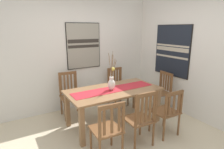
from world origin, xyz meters
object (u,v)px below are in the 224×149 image
chair_2 (117,86)px  chair_5 (141,118)px  centerpiece_vase (112,83)px  chair_3 (108,129)px  painting_on_back_wall (84,46)px  chair_1 (70,94)px  dining_table (114,94)px  painting_on_side_wall (172,51)px  chair_0 (161,90)px  chair_4 (167,111)px

chair_2 → chair_5: 1.78m
centerpiece_vase → chair_3: centerpiece_vase is taller
chair_3 → painting_on_back_wall: bearing=76.4°
chair_2 → painting_on_back_wall: bearing=156.1°
chair_1 → painting_on_back_wall: bearing=34.2°
dining_table → chair_1: (-0.62, 0.83, -0.13)m
dining_table → painting_on_side_wall: 1.78m
chair_0 → painting_on_side_wall: bearing=8.2°
painting_on_side_wall → chair_1: bearing=160.7°
chair_2 → chair_5: chair_5 is taller
chair_1 → chair_2: chair_1 is taller
centerpiece_vase → chair_5: centerpiece_vase is taller
centerpiece_vase → chair_3: bearing=-124.0°
chair_5 → painting_on_back_wall: size_ratio=0.91×
chair_3 → chair_4: chair_3 is taller
dining_table → chair_2: chair_2 is taller
chair_2 → chair_5: size_ratio=0.96×
chair_0 → chair_1: 2.09m
chair_3 → painting_on_back_wall: size_ratio=0.86×
centerpiece_vase → chair_2: size_ratio=0.81×
centerpiece_vase → chair_0: size_ratio=0.82×
chair_1 → chair_0: bearing=-23.3°
chair_1 → chair_5: chair_1 is taller
chair_2 → chair_3: bearing=-125.9°
dining_table → centerpiece_vase: bearing=-158.8°
chair_3 → dining_table: bearing=53.9°
chair_0 → chair_5: (-1.29, -0.84, 0.02)m
chair_2 → chair_4: size_ratio=1.06×
chair_2 → painting_on_side_wall: size_ratio=0.79×
painting_on_side_wall → chair_2: bearing=141.7°
chair_2 → chair_4: 1.67m
painting_on_back_wall → centerpiece_vase: bearing=-87.0°
dining_table → chair_1: 1.04m
centerpiece_vase → chair_5: size_ratio=0.77×
chair_1 → chair_5: (0.62, -1.67, -0.00)m
dining_table → chair_3: bearing=-126.1°
dining_table → painting_on_side_wall: bearing=1.6°
chair_1 → painting_on_back_wall: size_ratio=0.91×
chair_4 → chair_1: bearing=126.3°
dining_table → centerpiece_vase: (-0.06, -0.02, 0.25)m
chair_3 → chair_5: chair_5 is taller
painting_on_back_wall → painting_on_side_wall: 2.06m
centerpiece_vase → chair_0: bearing=1.1°
dining_table → chair_4: size_ratio=2.09×
chair_0 → chair_2: size_ratio=0.98×
painting_on_side_wall → centerpiece_vase: bearing=-177.6°
chair_4 → chair_5: chair_5 is taller
centerpiece_vase → chair_1: bearing=123.3°
chair_0 → chair_4: bearing=-129.8°
chair_2 → painting_on_side_wall: painting_on_side_wall is taller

